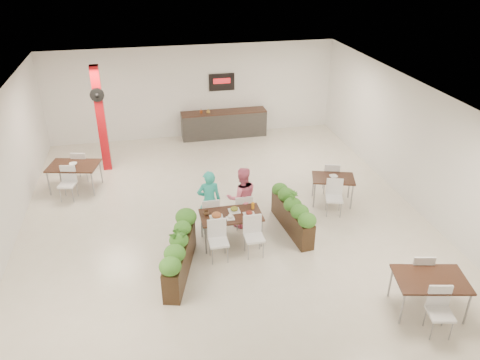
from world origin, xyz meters
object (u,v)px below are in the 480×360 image
Objects in this scene: service_counter at (224,123)px; side_table_c at (430,283)px; planter_left at (180,252)px; diner_woman at (242,198)px; red_column at (101,118)px; side_table_a at (74,168)px; main_table at (231,219)px; planter_right at (292,212)px; side_table_b at (333,182)px; diner_man at (209,201)px.

service_counter is 9.77m from side_table_c.
diner_woman is at bearing 42.53° from planter_left.
side_table_a is at bearing -124.54° from red_column.
side_table_a is at bearing 137.19° from main_table.
main_table is at bearing 149.29° from side_table_c.
planter_right is 1.80m from side_table_b.
planter_left is 3.01m from planter_right.
main_table is at bearing -29.02° from side_table_a.
diner_woman reaches higher than main_table.
planter_right is 1.20× the size of side_table_b.
side_table_c is at bearing 127.25° from diner_woman.
diner_woman is 4.60m from side_table_c.
main_table is at bearing 120.67° from diner_man.
main_table and side_table_a have the same top height.
main_table is at bearing -99.02° from service_counter.
planter_right is 1.20× the size of side_table_a.
side_table_a is at bearing 179.20° from side_table_b.
diner_woman reaches higher than side_table_c.
service_counter is at bearing 115.20° from side_table_c.
service_counter is 1.91× the size of diner_man.
side_table_a is 7.13m from side_table_b.
side_table_a is at bearing -34.29° from diner_woman.
service_counter is 1.85× the size of main_table.
main_table and side_table_c have the same top height.
service_counter is 1.79× the size of side_table_a.
diner_woman is at bearing -96.09° from service_counter.
diner_man reaches higher than side_table_a.
main_table is 0.81× the size of planter_right.
main_table is 0.78m from diner_man.
diner_man reaches higher than planter_right.
main_table is 5.14m from side_table_a.
diner_man is 0.78× the size of planter_right.
red_column is 4.56m from service_counter.
diner_man is 3.45m from side_table_b.
side_table_c is at bearing -29.17° from side_table_a.
red_column is 6.44m from planter_right.
diner_man is 1.00× the size of diner_woman.
side_table_a is (-4.81, -3.04, 0.15)m from service_counter.
diner_woman reaches higher than side_table_b.
service_counter is 1.92× the size of diner_woman.
red_column is at bearing 122.41° from main_table.
side_table_c is (3.59, -3.65, -0.15)m from diner_man.
planter_right is at bearing -126.76° from side_table_b.
diner_man is at bearing -103.65° from service_counter.
red_column is 2.04× the size of diner_woman.
diner_man is at bearing -26.23° from side_table_a.
red_column is 5.62m from main_table.
main_table is 0.79m from diner_woman.
side_table_c is at bearing -25.42° from planter_left.
red_column reaches higher than side_table_b.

